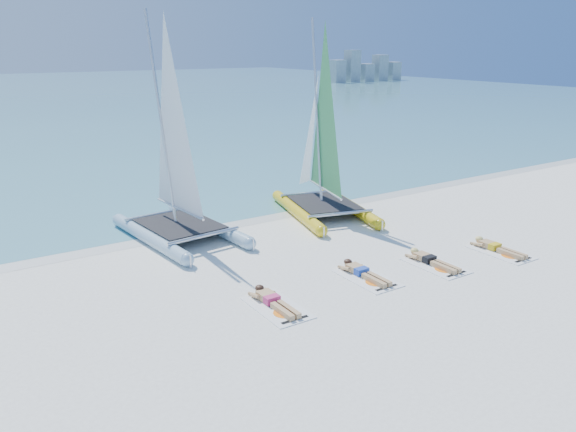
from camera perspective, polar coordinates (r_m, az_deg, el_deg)
name	(u,v)px	position (r m, az deg, el deg)	size (l,w,h in m)	color
ground	(340,270)	(15.48, 5.31, -5.49)	(140.00, 140.00, 0.00)	white
sea	(8,97)	(74.93, -26.54, 10.80)	(140.00, 115.00, 0.01)	#6CAEB5
wet_sand_strip	(243,219)	(19.82, -4.55, -0.36)	(140.00, 1.40, 0.01)	silver
distant_skyline	(365,69)	(96.41, 7.82, 14.56)	(14.00, 2.00, 5.00)	#A7B1B8
catamaran_blue	(175,171)	(17.84, -11.42, 4.53)	(3.04, 5.51, 7.21)	#A4C6D8
catamaran_yellow	(320,151)	(20.39, 3.22, 6.59)	(3.66, 5.69, 7.06)	yellow
towel_a	(277,307)	(13.32, -1.12, -9.28)	(1.00, 1.85, 0.02)	white
sunbather_a	(273,300)	(13.42, -1.56, -8.55)	(0.37, 1.73, 0.26)	tan
towel_b	(367,278)	(15.04, 8.03, -6.25)	(1.00, 1.85, 0.02)	white
sunbather_b	(362,272)	(15.13, 7.57, -5.64)	(0.37, 1.73, 0.26)	tan
towel_c	(435,265)	(16.23, 14.73, -4.88)	(1.00, 1.85, 0.02)	white
sunbather_c	(430,260)	(16.31, 14.26, -4.32)	(0.37, 1.73, 0.26)	tan
towel_d	(501,252)	(17.82, 20.81, -3.47)	(1.00, 1.85, 0.02)	white
sunbather_d	(496,247)	(17.89, 20.36, -2.97)	(0.37, 1.73, 0.26)	tan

